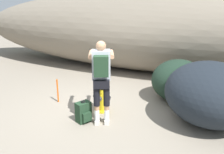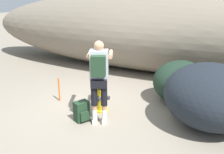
{
  "view_description": "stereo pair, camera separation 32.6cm",
  "coord_description": "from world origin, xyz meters",
  "px_view_note": "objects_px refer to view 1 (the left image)",
  "views": [
    {
      "loc": [
        2.29,
        -4.7,
        2.57
      ],
      "look_at": [
        0.23,
        0.33,
        0.75
      ],
      "focal_mm": 39.67,
      "sensor_mm": 36.0,
      "label": 1
    },
    {
      "loc": [
        2.59,
        -4.56,
        2.57
      ],
      "look_at": [
        0.23,
        0.33,
        0.75
      ],
      "focal_mm": 39.67,
      "sensor_mm": 36.0,
      "label": 2
    }
  ],
  "objects_px": {
    "spare_backpack": "(84,112)",
    "survey_stake": "(58,91)",
    "utility_worker": "(101,73)",
    "fire_hydrant": "(102,98)",
    "boulder_small": "(178,80)",
    "boulder_large": "(210,93)"
  },
  "relations": [
    {
      "from": "spare_backpack",
      "to": "survey_stake",
      "type": "relative_size",
      "value": 0.78
    },
    {
      "from": "spare_backpack",
      "to": "utility_worker",
      "type": "bearing_deg",
      "value": 50.58
    },
    {
      "from": "fire_hydrant",
      "to": "boulder_small",
      "type": "distance_m",
      "value": 2.01
    },
    {
      "from": "boulder_small",
      "to": "fire_hydrant",
      "type": "bearing_deg",
      "value": -138.93
    },
    {
      "from": "fire_hydrant",
      "to": "survey_stake",
      "type": "height_order",
      "value": "fire_hydrant"
    },
    {
      "from": "spare_backpack",
      "to": "boulder_small",
      "type": "relative_size",
      "value": 0.34
    },
    {
      "from": "fire_hydrant",
      "to": "boulder_small",
      "type": "xyz_separation_m",
      "value": [
        1.51,
        1.32,
        0.21
      ]
    },
    {
      "from": "utility_worker",
      "to": "boulder_large",
      "type": "bearing_deg",
      "value": -92.55
    },
    {
      "from": "survey_stake",
      "to": "boulder_small",
      "type": "bearing_deg",
      "value": 25.02
    },
    {
      "from": "boulder_small",
      "to": "survey_stake",
      "type": "xyz_separation_m",
      "value": [
        -2.73,
        -1.28,
        -0.22
      ]
    },
    {
      "from": "utility_worker",
      "to": "survey_stake",
      "type": "height_order",
      "value": "utility_worker"
    },
    {
      "from": "boulder_large",
      "to": "boulder_small",
      "type": "bearing_deg",
      "value": 128.86
    },
    {
      "from": "utility_worker",
      "to": "spare_backpack",
      "type": "bearing_deg",
      "value": 89.03
    },
    {
      "from": "spare_backpack",
      "to": "boulder_small",
      "type": "distance_m",
      "value": 2.56
    },
    {
      "from": "fire_hydrant",
      "to": "utility_worker",
      "type": "height_order",
      "value": "utility_worker"
    },
    {
      "from": "utility_worker",
      "to": "survey_stake",
      "type": "xyz_separation_m",
      "value": [
        -1.43,
        0.5,
        -0.79
      ]
    },
    {
      "from": "utility_worker",
      "to": "fire_hydrant",
      "type": "bearing_deg",
      "value": 0.22
    },
    {
      "from": "fire_hydrant",
      "to": "spare_backpack",
      "type": "height_order",
      "value": "fire_hydrant"
    },
    {
      "from": "fire_hydrant",
      "to": "boulder_large",
      "type": "bearing_deg",
      "value": 9.22
    },
    {
      "from": "spare_backpack",
      "to": "survey_stake",
      "type": "height_order",
      "value": "survey_stake"
    },
    {
      "from": "spare_backpack",
      "to": "survey_stake",
      "type": "xyz_separation_m",
      "value": [
        -1.08,
        0.65,
        0.08
      ]
    },
    {
      "from": "boulder_small",
      "to": "spare_backpack",
      "type": "bearing_deg",
      "value": -130.73
    }
  ]
}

